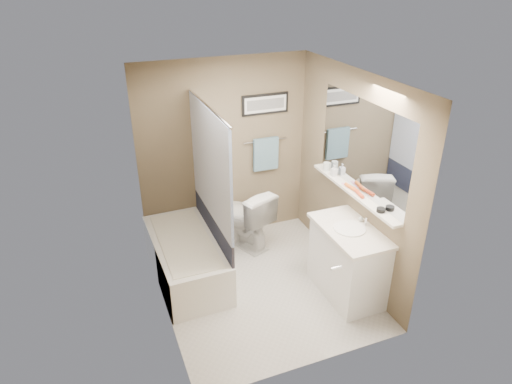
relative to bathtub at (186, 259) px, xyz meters
name	(u,v)px	position (x,y,z in m)	size (l,w,h in m)	color
ground	(261,285)	(0.75, -0.49, -0.25)	(2.50, 2.50, 0.00)	beige
ceiling	(262,81)	(0.75, -0.49, 2.13)	(2.20, 2.50, 0.04)	white
wall_back	(225,153)	(0.75, 0.74, 0.95)	(2.20, 0.04, 2.40)	brown
wall_front	(317,256)	(0.75, -1.72, 0.95)	(2.20, 0.04, 2.40)	brown
wall_left	(158,212)	(-0.33, -0.49, 0.95)	(0.04, 2.50, 2.40)	brown
wall_right	(350,178)	(1.83, -0.49, 0.95)	(0.04, 2.50, 2.40)	brown
tile_surround	(150,207)	(-0.34, 0.01, 0.75)	(0.02, 1.55, 2.00)	#BBA68E
curtain_rod	(207,106)	(0.35, 0.01, 1.80)	(0.02, 0.02, 1.55)	silver
curtain_upper	(210,164)	(0.35, 0.01, 1.15)	(0.03, 1.45, 1.28)	white
curtain_lower	(213,229)	(0.35, 0.01, 0.33)	(0.03, 1.45, 0.36)	#222840
mirror	(362,147)	(1.84, -0.64, 1.37)	(0.02, 1.60, 1.00)	silver
shelf	(353,192)	(1.79, -0.64, 0.85)	(0.12, 1.60, 0.03)	silver
towel_bar	(265,141)	(1.30, 0.72, 1.05)	(0.02, 0.02, 0.60)	silver
towel	(266,154)	(1.30, 0.70, 0.87)	(0.34, 0.05, 0.44)	#89B8C7
art_frame	(265,104)	(1.30, 0.74, 1.53)	(0.62, 0.03, 0.26)	black
art_mat	(266,104)	(1.30, 0.73, 1.53)	(0.56, 0.00, 0.20)	white
art_image	(266,104)	(1.30, 0.72, 1.53)	(0.50, 0.00, 0.13)	#595959
door	(372,263)	(1.30, -1.73, 0.75)	(0.80, 0.02, 2.00)	silver
door_handle	(336,268)	(0.97, -1.68, 0.75)	(0.02, 0.02, 0.10)	silver
bathtub	(186,259)	(0.00, 0.00, 0.00)	(0.70, 1.50, 0.50)	white
tub_rim	(185,241)	(0.00, 0.00, 0.25)	(0.56, 1.36, 0.02)	white
toilet	(244,217)	(0.88, 0.41, 0.16)	(0.46, 0.80, 0.82)	white
vanity	(348,263)	(1.60, -0.94, 0.15)	(0.50, 0.90, 0.80)	white
countertop	(350,230)	(1.59, -0.94, 0.57)	(0.54, 0.96, 0.04)	white
sink_basin	(350,228)	(1.58, -0.94, 0.60)	(0.34, 0.34, 0.01)	white
faucet_spout	(366,221)	(1.78, -0.94, 0.64)	(0.02, 0.02, 0.10)	silver
faucet_knob	(361,219)	(1.78, -0.84, 0.62)	(0.05, 0.05, 0.05)	silver
candle_bowl_near	(381,210)	(1.79, -1.15, 0.89)	(0.09, 0.09, 0.04)	black
hair_brush_front	(358,193)	(1.79, -0.74, 0.89)	(0.04, 0.04, 0.22)	#C93F1C
hair_brush_back	(352,188)	(1.79, -0.61, 0.89)	(0.04, 0.04, 0.22)	#D15B1D
pink_comb	(347,186)	(1.79, -0.51, 0.87)	(0.03, 0.16, 0.01)	pink
glass_jar	(327,166)	(1.79, -0.04, 0.92)	(0.08, 0.08, 0.10)	silver
soap_bottle	(334,170)	(1.79, -0.21, 0.93)	(0.06, 0.06, 0.14)	#999999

